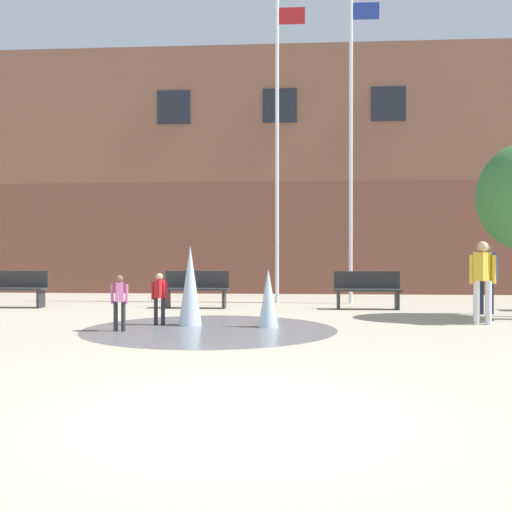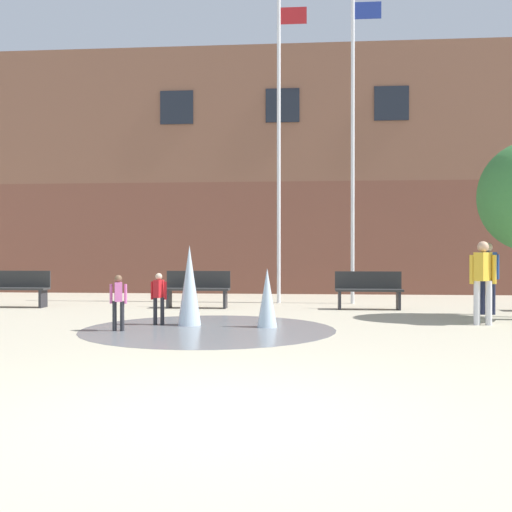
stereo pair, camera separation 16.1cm
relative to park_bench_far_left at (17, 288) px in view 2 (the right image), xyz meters
The scene contains 12 objects.
ground_plane 11.29m from the park_bench_far_left, 55.05° to the right, with size 100.00×100.00×0.00m, color #BCB299.
library_building 10.98m from the park_bench_far_left, 51.47° to the left, with size 36.00×6.05×8.18m.
splash_fountain 6.51m from the park_bench_far_left, 32.34° to the right, with size 4.55×4.55×1.51m.
park_bench_far_left is the anchor object (origin of this frame).
park_bench_under_left_flagpole 4.54m from the park_bench_far_left, ahead, with size 1.60×0.44×0.91m.
park_bench_center 8.72m from the park_bench_far_left, ahead, with size 1.60×0.44×0.91m.
adult_in_red 11.25m from the park_bench_far_left, ahead, with size 0.50×0.24×1.59m.
child_with_pink_shirt 5.51m from the park_bench_far_left, 36.63° to the right, with size 0.31×0.24×0.99m.
child_in_fountain 5.76m from the park_bench_far_left, 46.95° to the right, with size 0.31×0.24×0.99m.
teen_by_trashcan 10.92m from the park_bench_far_left, 14.88° to the right, with size 0.50×0.38×1.59m.
flagpole_left 7.81m from the park_bench_far_left, 14.92° to the left, with size 0.80×0.10×8.37m.
flagpole_right 9.54m from the park_bench_far_left, 11.55° to the left, with size 0.80×0.10×8.45m.
Camera 2 is at (0.71, -5.18, 1.40)m, focal length 42.00 mm.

